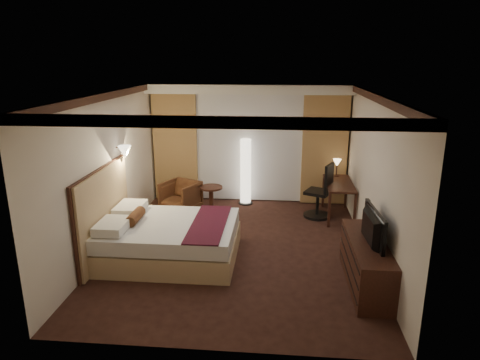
# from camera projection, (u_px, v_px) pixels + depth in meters

# --- Properties ---
(floor) EXTENTS (4.50, 5.50, 0.01)m
(floor) POSITION_uv_depth(u_px,v_px,m) (238.00, 248.00, 7.57)
(floor) COLOR black
(floor) RESTS_ON ground
(ceiling) EXTENTS (4.50, 5.50, 0.01)m
(ceiling) POSITION_uv_depth(u_px,v_px,m) (238.00, 94.00, 6.82)
(ceiling) COLOR white
(ceiling) RESTS_ON back_wall
(back_wall) EXTENTS (4.50, 0.02, 2.70)m
(back_wall) POSITION_uv_depth(u_px,v_px,m) (249.00, 144.00, 9.83)
(back_wall) COLOR #F0E5D0
(back_wall) RESTS_ON floor
(left_wall) EXTENTS (0.02, 5.50, 2.70)m
(left_wall) POSITION_uv_depth(u_px,v_px,m) (109.00, 172.00, 7.39)
(left_wall) COLOR #F0E5D0
(left_wall) RESTS_ON floor
(right_wall) EXTENTS (0.02, 5.50, 2.70)m
(right_wall) POSITION_uv_depth(u_px,v_px,m) (374.00, 178.00, 7.00)
(right_wall) COLOR #F0E5D0
(right_wall) RESTS_ON floor
(crown_molding) EXTENTS (4.50, 5.50, 0.12)m
(crown_molding) POSITION_uv_depth(u_px,v_px,m) (238.00, 98.00, 6.84)
(crown_molding) COLOR black
(crown_molding) RESTS_ON ceiling
(soffit) EXTENTS (4.50, 0.50, 0.20)m
(soffit) POSITION_uv_depth(u_px,v_px,m) (249.00, 89.00, 9.24)
(soffit) COLOR white
(soffit) RESTS_ON ceiling
(curtain_sheer) EXTENTS (2.48, 0.04, 2.45)m
(curtain_sheer) POSITION_uv_depth(u_px,v_px,m) (249.00, 148.00, 9.78)
(curtain_sheer) COLOR silver
(curtain_sheer) RESTS_ON back_wall
(curtain_left_drape) EXTENTS (1.00, 0.14, 2.45)m
(curtain_left_drape) POSITION_uv_depth(u_px,v_px,m) (176.00, 148.00, 9.87)
(curtain_left_drape) COLOR #B28151
(curtain_left_drape) RESTS_ON back_wall
(curtain_right_drape) EXTENTS (1.00, 0.14, 2.45)m
(curtain_right_drape) POSITION_uv_depth(u_px,v_px,m) (324.00, 150.00, 9.57)
(curtain_right_drape) COLOR #B28151
(curtain_right_drape) RESTS_ON back_wall
(wall_sconce) EXTENTS (0.24, 0.24, 0.24)m
(wall_sconce) POSITION_uv_depth(u_px,v_px,m) (125.00, 152.00, 7.70)
(wall_sconce) COLOR white
(wall_sconce) RESTS_ON left_wall
(bed) EXTENTS (2.19, 1.71, 0.64)m
(bed) POSITION_uv_depth(u_px,v_px,m) (170.00, 240.00, 7.15)
(bed) COLOR white
(bed) RESTS_ON floor
(headboard) EXTENTS (0.12, 2.01, 1.50)m
(headboard) POSITION_uv_depth(u_px,v_px,m) (104.00, 214.00, 7.13)
(headboard) COLOR tan
(headboard) RESTS_ON floor
(armchair) EXTENTS (0.93, 0.91, 0.73)m
(armchair) POSITION_uv_depth(u_px,v_px,m) (180.00, 195.00, 9.34)
(armchair) COLOR #502618
(armchair) RESTS_ON floor
(side_table) EXTENTS (0.50, 0.50, 0.55)m
(side_table) POSITION_uv_depth(u_px,v_px,m) (211.00, 199.00, 9.38)
(side_table) COLOR black
(side_table) RESTS_ON floor
(floor_lamp) EXTENTS (0.32, 0.32, 1.52)m
(floor_lamp) POSITION_uv_depth(u_px,v_px,m) (246.00, 172.00, 9.69)
(floor_lamp) COLOR white
(floor_lamp) RESTS_ON floor
(desk) EXTENTS (0.55, 1.32, 0.75)m
(desk) POSITION_uv_depth(u_px,v_px,m) (338.00, 200.00, 9.00)
(desk) COLOR black
(desk) RESTS_ON floor
(desk_lamp) EXTENTS (0.18, 0.18, 0.34)m
(desk_lamp) POSITION_uv_depth(u_px,v_px,m) (337.00, 169.00, 9.33)
(desk_lamp) COLOR #FFD899
(desk_lamp) RESTS_ON desk
(office_chair) EXTENTS (0.75, 0.75, 1.18)m
(office_chair) POSITION_uv_depth(u_px,v_px,m) (318.00, 190.00, 8.93)
(office_chair) COLOR black
(office_chair) RESTS_ON floor
(dresser) EXTENTS (0.50, 1.78, 0.69)m
(dresser) POSITION_uv_depth(u_px,v_px,m) (366.00, 263.00, 6.30)
(dresser) COLOR black
(dresser) RESTS_ON floor
(television) EXTENTS (0.64, 1.04, 0.13)m
(television) POSITION_uv_depth(u_px,v_px,m) (367.00, 223.00, 6.12)
(television) COLOR black
(television) RESTS_ON dresser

